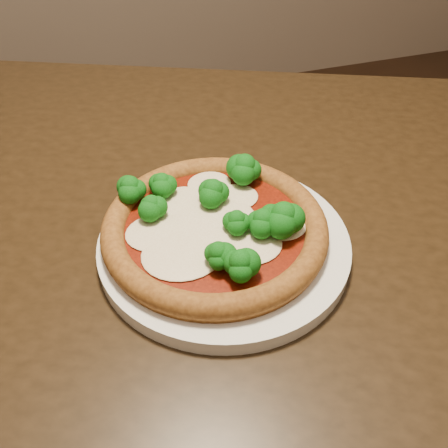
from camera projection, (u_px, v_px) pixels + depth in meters
name	position (u px, v px, depth m)	size (l,w,h in m)	color
dining_table	(202.00, 273.00, 0.68)	(1.45, 1.27, 0.75)	black
plate	(224.00, 244.00, 0.58)	(0.29, 0.29, 0.02)	white
pizza	(216.00, 224.00, 0.57)	(0.26, 0.26, 0.06)	brown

